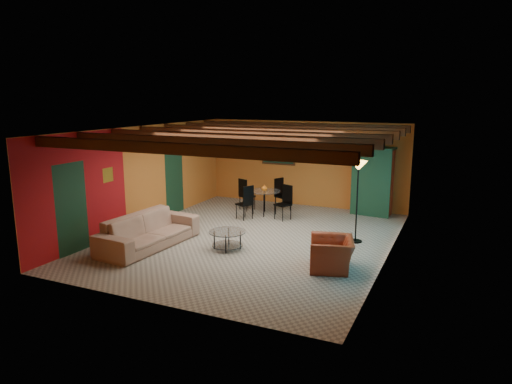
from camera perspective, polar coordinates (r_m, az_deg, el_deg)
The scene contains 11 objects.
room at distance 11.16m, azimuth -0.19°, elevation 6.01°, with size 6.52×8.01×2.71m.
sofa at distance 11.15m, azimuth -13.05°, elevation -4.66°, with size 2.63×1.03×0.77m, color #967261.
armchair at distance 9.65m, azimuth 9.30°, elevation -7.49°, with size 0.99×0.86×0.64m, color maroon.
coffee_table at distance 10.75m, azimuth -3.55°, elevation -5.92°, with size 0.85×0.85×0.44m, color silver, non-canonical shape.
dining_table at distance 13.76m, azimuth 1.03°, elevation -0.74°, with size 1.92×1.92×1.00m, color white, non-canonical shape.
armoire at distance 14.12m, azimuth 14.12°, elevation 1.21°, with size 1.12×0.55×1.96m, color maroon.
floor_lamp at distance 11.32m, azimuth 12.32°, elevation -1.19°, with size 0.40×0.40×1.99m, color black, non-canonical shape.
ceiling_fan at distance 11.06m, azimuth -0.43°, elevation 5.96°, with size 1.50×1.50×0.44m, color #472614, non-canonical shape.
painting at distance 15.11m, azimuth 2.77°, elevation 4.79°, with size 1.05×0.03×0.65m, color black.
potted_plant at distance 13.96m, azimuth 14.37°, elevation 6.12°, with size 0.42×0.37×0.47m, color #26661E.
vase at distance 13.65m, azimuth 1.04°, elevation 1.68°, with size 0.18×0.18×0.19m, color orange.
Camera 1 is at (4.60, -9.99, 3.47)m, focal length 32.50 mm.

